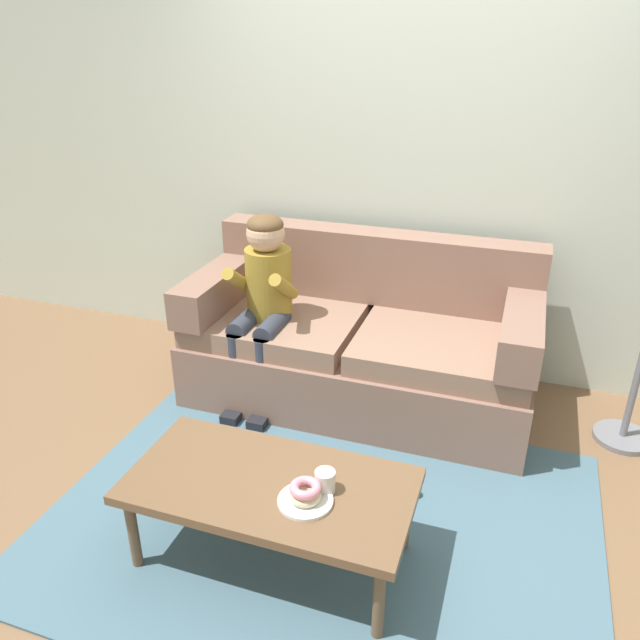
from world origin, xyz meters
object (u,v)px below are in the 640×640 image
(coffee_table, at_px, (270,489))
(toy_controller, at_px, (396,489))
(couch, at_px, (361,344))
(mug, at_px, (325,481))
(donut, at_px, (305,496))
(person_child, at_px, (263,293))

(coffee_table, distance_m, toy_controller, 0.75)
(couch, relative_size, mug, 21.48)
(donut, bearing_deg, toy_controller, 69.44)
(coffee_table, relative_size, person_child, 1.02)
(donut, xyz_separation_m, mug, (0.05, 0.08, 0.01))
(donut, relative_size, toy_controller, 0.53)
(mug, bearing_deg, couch, 99.59)
(person_child, height_order, donut, person_child)
(person_child, xyz_separation_m, mug, (0.74, -1.12, -0.23))
(couch, height_order, donut, couch)
(donut, relative_size, mug, 1.33)
(coffee_table, xyz_separation_m, person_child, (-0.52, 1.14, 0.32))
(coffee_table, distance_m, person_child, 1.30)
(couch, height_order, coffee_table, couch)
(toy_controller, bearing_deg, person_child, 121.87)
(person_child, bearing_deg, coffee_table, -65.59)
(coffee_table, xyz_separation_m, donut, (0.17, -0.06, 0.07))
(mug, bearing_deg, coffee_table, -174.67)
(person_child, relative_size, mug, 12.24)
(couch, bearing_deg, person_child, -158.32)
(couch, bearing_deg, mug, -80.41)
(coffee_table, bearing_deg, donut, -20.51)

